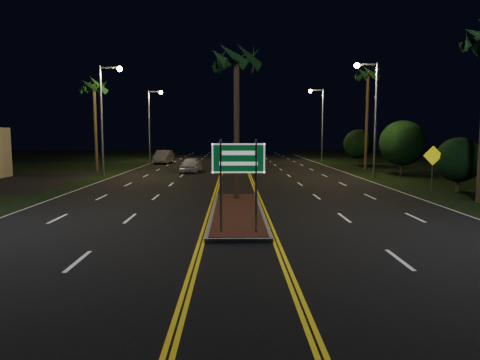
{
  "coord_description": "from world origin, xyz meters",
  "views": [
    {
      "loc": [
        -0.18,
        -11.63,
        3.54
      ],
      "look_at": [
        0.06,
        3.34,
        1.9
      ],
      "focal_mm": 32.0,
      "sensor_mm": 36.0,
      "label": 1
    }
  ],
  "objects_px": {
    "streetlight_right_far": "(320,116)",
    "palm_left_far": "(94,87)",
    "palm_median": "(237,59)",
    "shrub_mid": "(402,143)",
    "streetlight_left_mid": "(106,107)",
    "car_near": "(191,163)",
    "car_far": "(164,156)",
    "shrub_near": "(459,160)",
    "streetlight_right_mid": "(371,106)",
    "median_island": "(237,212)",
    "palm_right_far": "(368,75)",
    "shrub_far": "(358,144)",
    "warning_sign": "(433,162)",
    "highway_sign": "(238,167)",
    "streetlight_left_far": "(152,117)"
  },
  "relations": [
    {
      "from": "streetlight_left_mid",
      "to": "car_near",
      "type": "relative_size",
      "value": 1.87
    },
    {
      "from": "shrub_far",
      "to": "car_near",
      "type": "bearing_deg",
      "value": -154.38
    },
    {
      "from": "shrub_far",
      "to": "warning_sign",
      "type": "xyz_separation_m",
      "value": [
        -2.01,
        -22.25,
        -0.49
      ]
    },
    {
      "from": "shrub_far",
      "to": "palm_median",
      "type": "bearing_deg",
      "value": -118.42
    },
    {
      "from": "streetlight_right_mid",
      "to": "shrub_mid",
      "type": "bearing_deg",
      "value": 30.56
    },
    {
      "from": "streetlight_right_mid",
      "to": "car_far",
      "type": "height_order",
      "value": "streetlight_right_mid"
    },
    {
      "from": "streetlight_left_far",
      "to": "streetlight_right_mid",
      "type": "relative_size",
      "value": 1.0
    },
    {
      "from": "shrub_far",
      "to": "car_near",
      "type": "relative_size",
      "value": 0.82
    },
    {
      "from": "shrub_near",
      "to": "car_far",
      "type": "bearing_deg",
      "value": 131.05
    },
    {
      "from": "palm_right_far",
      "to": "shrub_mid",
      "type": "height_order",
      "value": "palm_right_far"
    },
    {
      "from": "palm_right_far",
      "to": "shrub_mid",
      "type": "distance_m",
      "value": 8.87
    },
    {
      "from": "car_far",
      "to": "shrub_near",
      "type": "bearing_deg",
      "value": -46.0
    },
    {
      "from": "median_island",
      "to": "palm_left_far",
      "type": "xyz_separation_m",
      "value": [
        -12.8,
        21.0,
        7.66
      ]
    },
    {
      "from": "shrub_near",
      "to": "shrub_far",
      "type": "relative_size",
      "value": 0.83
    },
    {
      "from": "streetlight_left_far",
      "to": "streetlight_right_far",
      "type": "relative_size",
      "value": 1.0
    },
    {
      "from": "shrub_far",
      "to": "car_near",
      "type": "xyz_separation_m",
      "value": [
        -17.85,
        -8.56,
        -1.53
      ]
    },
    {
      "from": "streetlight_right_mid",
      "to": "palm_median",
      "type": "bearing_deg",
      "value": -132.7
    },
    {
      "from": "streetlight_right_mid",
      "to": "car_far",
      "type": "bearing_deg",
      "value": 137.93
    },
    {
      "from": "palm_median",
      "to": "shrub_mid",
      "type": "bearing_deg",
      "value": 43.96
    },
    {
      "from": "streetlight_left_far",
      "to": "warning_sign",
      "type": "relative_size",
      "value": 3.21
    },
    {
      "from": "palm_median",
      "to": "palm_right_far",
      "type": "bearing_deg",
      "value": 56.72
    },
    {
      "from": "highway_sign",
      "to": "car_near",
      "type": "distance_m",
      "value": 25.02
    },
    {
      "from": "median_island",
      "to": "car_near",
      "type": "relative_size",
      "value": 2.13
    },
    {
      "from": "streetlight_left_far",
      "to": "car_far",
      "type": "distance_m",
      "value": 7.1
    },
    {
      "from": "highway_sign",
      "to": "streetlight_right_far",
      "type": "distance_m",
      "value": 40.74
    },
    {
      "from": "shrub_far",
      "to": "streetlight_left_mid",
      "type": "bearing_deg",
      "value": -153.82
    },
    {
      "from": "shrub_mid",
      "to": "car_far",
      "type": "height_order",
      "value": "shrub_mid"
    },
    {
      "from": "palm_median",
      "to": "warning_sign",
      "type": "distance_m",
      "value": 13.38
    },
    {
      "from": "shrub_far",
      "to": "streetlight_right_far",
      "type": "bearing_deg",
      "value": 117.98
    },
    {
      "from": "streetlight_right_mid",
      "to": "warning_sign",
      "type": "relative_size",
      "value": 3.21
    },
    {
      "from": "streetlight_left_far",
      "to": "streetlight_right_far",
      "type": "bearing_deg",
      "value": -5.38
    },
    {
      "from": "highway_sign",
      "to": "palm_median",
      "type": "relative_size",
      "value": 0.39
    },
    {
      "from": "palm_right_far",
      "to": "warning_sign",
      "type": "xyz_separation_m",
      "value": [
        -1.01,
        -16.25,
        -7.3
      ]
    },
    {
      "from": "palm_right_far",
      "to": "shrub_far",
      "type": "relative_size",
      "value": 2.6
    },
    {
      "from": "streetlight_right_far",
      "to": "car_near",
      "type": "bearing_deg",
      "value": -135.2
    },
    {
      "from": "median_island",
      "to": "highway_sign",
      "type": "bearing_deg",
      "value": -90.0
    },
    {
      "from": "streetlight_right_mid",
      "to": "car_near",
      "type": "relative_size",
      "value": 1.87
    },
    {
      "from": "highway_sign",
      "to": "car_far",
      "type": "relative_size",
      "value": 0.59
    },
    {
      "from": "car_near",
      "to": "median_island",
      "type": "bearing_deg",
      "value": -73.75
    },
    {
      "from": "highway_sign",
      "to": "shrub_mid",
      "type": "relative_size",
      "value": 0.69
    },
    {
      "from": "streetlight_right_far",
      "to": "shrub_mid",
      "type": "bearing_deg",
      "value": -79.34
    },
    {
      "from": "median_island",
      "to": "palm_right_far",
      "type": "xyz_separation_m",
      "value": [
        12.8,
        23.0,
        9.06
      ]
    },
    {
      "from": "car_near",
      "to": "streetlight_right_far",
      "type": "bearing_deg",
      "value": 49.84
    },
    {
      "from": "car_near",
      "to": "streetlight_left_far",
      "type": "bearing_deg",
      "value": 116.65
    },
    {
      "from": "car_far",
      "to": "palm_median",
      "type": "bearing_deg",
      "value": -70.65
    },
    {
      "from": "streetlight_right_mid",
      "to": "palm_right_far",
      "type": "xyz_separation_m",
      "value": [
        2.19,
        8.0,
        3.49
      ]
    },
    {
      "from": "streetlight_right_far",
      "to": "palm_left_far",
      "type": "relative_size",
      "value": 1.02
    },
    {
      "from": "car_far",
      "to": "warning_sign",
      "type": "bearing_deg",
      "value": -48.56
    },
    {
      "from": "warning_sign",
      "to": "shrub_mid",
      "type": "bearing_deg",
      "value": 78.11
    },
    {
      "from": "streetlight_right_mid",
      "to": "car_far",
      "type": "distance_m",
      "value": 26.11
    }
  ]
}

